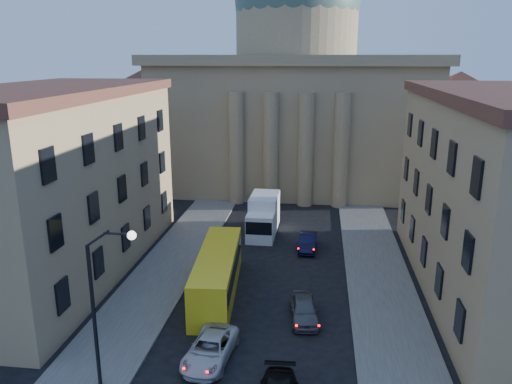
% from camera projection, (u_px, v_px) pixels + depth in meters
% --- Properties ---
extents(sidewalk_left, '(5.00, 60.00, 0.15)m').
position_uv_depth(sidewalk_left, '(146.00, 297.00, 36.02)').
color(sidewalk_left, '#57554F').
rests_on(sidewalk_left, ground).
extents(sidewalk_right, '(5.00, 60.00, 0.15)m').
position_uv_depth(sidewalk_right, '(387.00, 312.00, 33.92)').
color(sidewalk_right, '#57554F').
rests_on(sidewalk_right, ground).
extents(church, '(68.02, 28.76, 36.60)m').
position_uv_depth(church, '(295.00, 94.00, 67.70)').
color(church, '#8B7455').
rests_on(church, ground).
extents(building_left, '(11.60, 26.60, 14.70)m').
position_uv_depth(building_left, '(54.00, 181.00, 38.96)').
color(building_left, '#9B825B').
rests_on(building_left, ground).
extents(building_right, '(11.60, 26.60, 14.70)m').
position_uv_depth(building_right, '(512.00, 196.00, 34.76)').
color(building_right, '#9B825B').
rests_on(building_right, ground).
extents(street_lamp, '(2.62, 0.44, 8.83)m').
position_uv_depth(street_lamp, '(102.00, 296.00, 24.89)').
color(street_lamp, black).
rests_on(street_lamp, ground).
extents(car_left_mid, '(2.83, 5.27, 1.41)m').
position_uv_depth(car_left_mid, '(210.00, 349.00, 28.47)').
color(car_left_mid, silver).
rests_on(car_left_mid, ground).
extents(car_right_far, '(2.26, 4.55, 1.49)m').
position_uv_depth(car_right_far, '(304.00, 309.00, 32.87)').
color(car_right_far, '#525357').
rests_on(car_right_far, ground).
extents(car_right_distant, '(1.65, 4.35, 1.42)m').
position_uv_depth(car_right_distant, '(308.00, 242.00, 44.86)').
color(car_right_distant, black).
rests_on(car_right_distant, ground).
extents(city_bus, '(3.51, 11.55, 3.21)m').
position_uv_depth(city_bus, '(217.00, 272.00, 36.15)').
color(city_bus, yellow).
rests_on(city_bus, ground).
extents(box_truck, '(2.70, 6.66, 3.64)m').
position_uv_depth(box_truck, '(263.00, 216.00, 48.68)').
color(box_truck, white).
rests_on(box_truck, ground).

